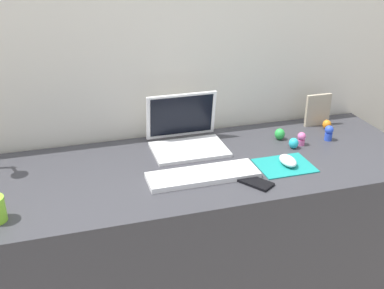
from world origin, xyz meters
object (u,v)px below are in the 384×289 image
Objects in this scene: keyboard at (203,175)px; mouse at (288,161)px; laptop at (186,134)px; toy_figurine_orange at (327,124)px; picture_frame at (318,110)px; toy_figurine_pink at (301,138)px; cell_phone at (255,182)px; toy_figurine_blue at (329,132)px; toy_figurine_cyan at (294,143)px; toy_figurine_green at (280,134)px.

mouse is at bearing -0.05° from keyboard.
laptop reaches higher than toy_figurine_orange.
picture_frame is (0.32, 0.33, 0.05)m from mouse.
laptop is 0.73× the size of keyboard.
keyboard is 0.51m from toy_figurine_pink.
toy_figurine_orange is at bearing 2.06° from cell_phone.
toy_figurine_cyan is at bearing -170.34° from toy_figurine_blue.
mouse is 0.25m from toy_figurine_green.
toy_figurine_cyan is at bearing -149.58° from toy_figurine_orange.
toy_figurine_pink reaches higher than toy_figurine_cyan.
laptop is 6.11× the size of toy_figurine_green.
picture_frame is 0.30m from toy_figurine_cyan.
keyboard is at bearing -93.04° from laptop.
cell_phone is (0.15, -0.38, -0.05)m from laptop.
toy_figurine_pink is at bearing 47.69° from mouse.
toy_figurine_green is (-0.06, 0.08, -0.01)m from toy_figurine_pink.
laptop is 0.41m from toy_figurine_green.
cell_phone is 1.91× the size of toy_figurine_blue.
cell_phone is 0.66m from picture_frame.
toy_figurine_green is (-0.02, 0.10, 0.00)m from toy_figurine_cyan.
toy_figurine_blue is (0.61, -0.12, -0.02)m from laptop.
keyboard is 7.23× the size of toy_figurine_pink.
picture_frame reaches higher than toy_figurine_cyan.
laptop is at bearing 168.98° from toy_figurine_blue.
toy_figurine_cyan reaches higher than keyboard.
toy_figurine_blue is 0.14m from toy_figurine_pink.
keyboard is 0.74m from picture_frame.
picture_frame is 2.24× the size of toy_figurine_blue.
laptop is 4.49× the size of toy_figurine_blue.
toy_figurine_cyan is (-0.22, -0.20, -0.05)m from picture_frame.
keyboard is 0.64m from toy_figurine_blue.
cell_phone is at bearing -144.23° from toy_figurine_orange.
picture_frame is (0.66, 0.33, 0.06)m from keyboard.
picture_frame is 2.65× the size of toy_figurine_pink.
laptop reaches higher than toy_figurine_blue.
toy_figurine_cyan reaches higher than cell_phone.
mouse is 2.20× the size of toy_figurine_orange.
keyboard is 0.74m from toy_figurine_orange.
picture_frame is 3.06× the size of toy_figurine_green.
keyboard is 0.48m from toy_figurine_green.
toy_figurine_blue is at bearing 4.59° from toy_figurine_pink.
laptop is 0.29m from keyboard.
toy_figurine_orange is (0.67, -0.01, -0.03)m from laptop.
toy_figurine_blue reaches higher than toy_figurine_pink.
toy_figurine_green is (0.26, 0.33, 0.02)m from cell_phone.
toy_figurine_cyan is at bearing -81.27° from toy_figurine_green.
keyboard reaches higher than cell_phone.
toy_figurine_blue is 0.19m from toy_figurine_cyan.
toy_figurine_orange is (0.52, 0.37, 0.02)m from cell_phone.
laptop is 0.41m from cell_phone.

